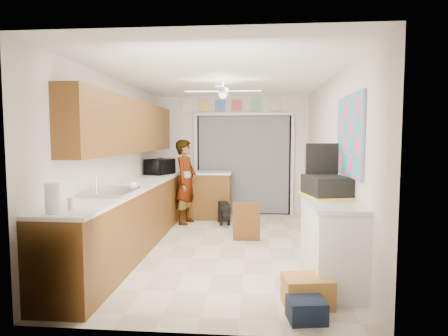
{
  "coord_description": "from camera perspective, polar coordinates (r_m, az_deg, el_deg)",
  "views": [
    {
      "loc": [
        0.48,
        -5.47,
        1.63
      ],
      "look_at": [
        0.0,
        0.4,
        1.15
      ],
      "focal_mm": 30.0,
      "sensor_mm": 36.0,
      "label": 1
    }
  ],
  "objects": [
    {
      "name": "floor",
      "position": [
        5.73,
        -0.33,
        -11.88
      ],
      "size": [
        5.0,
        5.0,
        0.0
      ],
      "primitive_type": "plane",
      "color": "beige",
      "rests_on": "ground"
    },
    {
      "name": "ceiling",
      "position": [
        5.56,
        -0.35,
        13.67
      ],
      "size": [
        5.0,
        5.0,
        0.0
      ],
      "primitive_type": "plane",
      "rotation": [
        3.14,
        0.0,
        0.0
      ],
      "color": "white",
      "rests_on": "ground"
    },
    {
      "name": "wall_back",
      "position": [
        7.99,
        1.23,
        1.95
      ],
      "size": [
        3.2,
        0.0,
        3.2
      ],
      "primitive_type": "plane",
      "rotation": [
        1.57,
        0.0,
        0.0
      ],
      "color": "silver",
      "rests_on": "ground"
    },
    {
      "name": "wall_front",
      "position": [
        3.03,
        -4.49,
        -2.6
      ],
      "size": [
        3.2,
        0.0,
        3.2
      ],
      "primitive_type": "plane",
      "rotation": [
        -1.57,
        0.0,
        0.0
      ],
      "color": "silver",
      "rests_on": "ground"
    },
    {
      "name": "wall_left",
      "position": [
        5.86,
        -16.12,
        0.76
      ],
      "size": [
        0.0,
        5.0,
        5.0
      ],
      "primitive_type": "plane",
      "rotation": [
        1.57,
        0.0,
        1.57
      ],
      "color": "silver",
      "rests_on": "ground"
    },
    {
      "name": "wall_right",
      "position": [
        5.59,
        16.22,
        0.58
      ],
      "size": [
        0.0,
        5.0,
        5.0
      ],
      "primitive_type": "plane",
      "rotation": [
        1.57,
        0.0,
        -1.57
      ],
      "color": "silver",
      "rests_on": "ground"
    },
    {
      "name": "left_base_cabinets",
      "position": [
        5.87,
        -13.18,
        -7.06
      ],
      "size": [
        0.6,
        4.8,
        0.9
      ],
      "primitive_type": "cube",
      "color": "brown",
      "rests_on": "floor"
    },
    {
      "name": "left_countertop",
      "position": [
        5.79,
        -13.17,
        -2.51
      ],
      "size": [
        0.62,
        4.8,
        0.04
      ],
      "primitive_type": "cube",
      "color": "white",
      "rests_on": "left_base_cabinets"
    },
    {
      "name": "upper_cabinets",
      "position": [
        5.99,
        -14.12,
        6.15
      ],
      "size": [
        0.32,
        4.0,
        0.8
      ],
      "primitive_type": "cube",
      "color": "brown",
      "rests_on": "wall_left"
    },
    {
      "name": "sink_basin",
      "position": [
        4.85,
        -16.8,
        -3.55
      ],
      "size": [
        0.5,
        0.76,
        0.06
      ],
      "primitive_type": "cube",
      "color": "silver",
      "rests_on": "left_countertop"
    },
    {
      "name": "faucet",
      "position": [
        4.91,
        -18.89,
        -2.38
      ],
      "size": [
        0.03,
        0.03,
        0.22
      ],
      "primitive_type": "cylinder",
      "color": "silver",
      "rests_on": "left_countertop"
    },
    {
      "name": "peninsula_base",
      "position": [
        7.62,
        -2.77,
        -4.24
      ],
      "size": [
        1.0,
        0.6,
        0.9
      ],
      "primitive_type": "cube",
      "color": "brown",
      "rests_on": "floor"
    },
    {
      "name": "peninsula_top",
      "position": [
        7.56,
        -2.79,
        -0.72
      ],
      "size": [
        1.04,
        0.64,
        0.04
      ],
      "primitive_type": "cube",
      "color": "white",
      "rests_on": "peninsula_base"
    },
    {
      "name": "back_opening_recess",
      "position": [
        7.96,
        3.01,
        0.49
      ],
      "size": [
        2.0,
        0.06,
        2.1
      ],
      "primitive_type": "cube",
      "color": "black",
      "rests_on": "wall_back"
    },
    {
      "name": "curtain_panel",
      "position": [
        7.92,
        3.0,
        0.47
      ],
      "size": [
        1.9,
        0.03,
        2.05
      ],
      "primitive_type": "cube",
      "color": "gray",
      "rests_on": "wall_back"
    },
    {
      "name": "door_trim_left",
      "position": [
        8.03,
        -4.29,
        0.51
      ],
      "size": [
        0.06,
        0.04,
        2.1
      ],
      "primitive_type": "cube",
      "color": "white",
      "rests_on": "wall_back"
    },
    {
      "name": "door_trim_right",
      "position": [
        7.97,
        10.36,
        0.42
      ],
      "size": [
        0.06,
        0.04,
        2.1
      ],
      "primitive_type": "cube",
      "color": "white",
      "rests_on": "wall_back"
    },
    {
      "name": "door_trim_head",
      "position": [
        7.92,
        3.04,
        8.21
      ],
      "size": [
        2.1,
        0.04,
        0.06
      ],
      "primitive_type": "cube",
      "color": "white",
      "rests_on": "wall_back"
    },
    {
      "name": "header_frame_0",
      "position": [
        8.04,
        -3.1,
        9.45
      ],
      "size": [
        0.22,
        0.02,
        0.22
      ],
      "primitive_type": "cube",
      "color": "#F1C850",
      "rests_on": "wall_back"
    },
    {
      "name": "header_frame_1",
      "position": [
        8.0,
        -0.58,
        9.48
      ],
      "size": [
        0.22,
        0.02,
        0.22
      ],
      "primitive_type": "cube",
      "color": "#5081D5",
      "rests_on": "wall_back"
    },
    {
      "name": "header_frame_2",
      "position": [
        7.97,
        1.96,
        9.49
      ],
      "size": [
        0.22,
        0.02,
        0.22
      ],
      "primitive_type": "cube",
      "color": "#D55550",
      "rests_on": "wall_back"
    },
    {
      "name": "header_frame_3",
      "position": [
        7.96,
        4.87,
        9.48
      ],
      "size": [
        0.22,
        0.02,
        0.22
      ],
      "primitive_type": "cube",
      "color": "#6EC283",
      "rests_on": "wall_back"
    },
    {
      "name": "header_frame_4",
      "position": [
        7.98,
        7.79,
        9.45
      ],
      "size": [
        0.22,
        0.02,
        0.22
      ],
      "primitive_type": "cube",
      "color": "beige",
      "rests_on": "wall_back"
    },
    {
      "name": "route66_sign",
      "position": [
        8.09,
        -5.59,
        9.4
      ],
      "size": [
        0.22,
        0.02,
        0.26
      ],
      "primitive_type": "cube",
      "color": "silver",
      "rests_on": "wall_back"
    },
    {
      "name": "right_counter_base",
      "position": [
        4.51,
        15.9,
        -10.7
      ],
      "size": [
        0.5,
        1.4,
        0.9
      ],
      "primitive_type": "cube",
      "color": "white",
      "rests_on": "floor"
    },
    {
      "name": "right_counter_top",
      "position": [
        4.41,
        15.91,
        -4.8
      ],
      "size": [
        0.54,
        1.44,
        0.04
      ],
      "primitive_type": "cube",
      "color": "white",
      "rests_on": "right_counter_base"
    },
    {
      "name": "abstract_painting",
      "position": [
        4.6,
        18.57,
        4.66
      ],
      "size": [
        0.03,
        1.15,
        0.95
      ],
      "primitive_type": "cube",
      "color": "#DB508B",
      "rests_on": "wall_right"
    },
    {
      "name": "ceiling_fan",
      "position": [
        5.73,
        -0.17,
        11.58
      ],
      "size": [
        1.14,
        1.14,
        0.24
      ],
      "primitive_type": "cube",
      "color": "white",
      "rests_on": "ceiling"
    },
    {
      "name": "microwave",
      "position": [
        7.11,
        -9.74,
        0.2
      ],
      "size": [
        0.52,
        0.62,
        0.29
      ],
      "primitive_type": "imported",
      "rotation": [
        0.0,
        0.0,
        1.2
      ],
      "color": "black",
      "rests_on": "left_countertop"
    },
    {
      "name": "cup",
      "position": [
        5.18,
        -13.72,
        -2.63
      ],
      "size": [
        0.13,
        0.13,
        0.09
      ],
      "primitive_type": "imported",
      "rotation": [
        0.0,
        0.0,
        0.13
      ],
      "color": "white",
      "rests_on": "left_countertop"
    },
    {
      "name": "jar_b",
      "position": [
        3.91,
        -22.21,
        -5.03
      ],
      "size": [
        0.09,
        0.09,
        0.11
      ],
      "primitive_type": "cylinder",
      "rotation": [
        0.0,
        0.0,
        -0.28
      ],
      "color": "silver",
      "rests_on": "left_countertop"
    },
    {
      "name": "paper_towel_roll",
      "position": [
        3.74,
        -24.68,
        -4.24
      ],
      "size": [
        0.17,
        0.17,
        0.28
      ],
      "primitive_type": "cylinder",
      "rotation": [
        0.0,
        0.0,
        -0.4
      ],
      "color": "white",
      "rests_on": "left_countertop"
    },
    {
      "name": "suitcase",
      "position": [
        4.56,
        15.27,
        -2.69
      ],
      "size": [
        0.53,
        0.64,
        0.24
      ],
      "primitive_type": "cube",
      "rotation": [
        0.0,
        0.0,
        0.22
      ],
      "color": "black",
      "rests_on": "right_counter_top"
    },
    {
      "name": "suitcase_rim",
      "position": [
        4.57,
        15.24,
        -4.06
      ],
      "size": [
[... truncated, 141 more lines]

